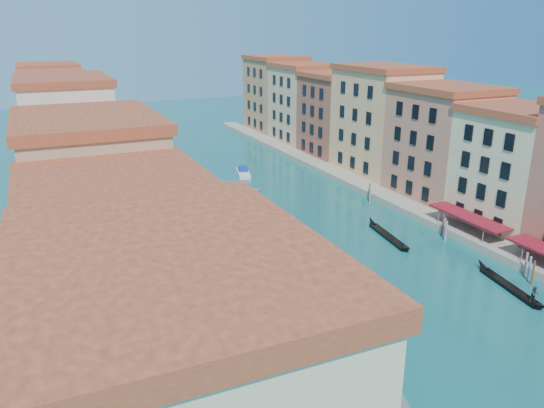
{
  "coord_description": "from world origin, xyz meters",
  "views": [
    {
      "loc": [
        -30.37,
        -12.07,
        27.61
      ],
      "look_at": [
        -3.63,
        47.2,
        5.88
      ],
      "focal_mm": 35.0,
      "sensor_mm": 36.0,
      "label": 1
    }
  ],
  "objects_px": {
    "gondola_fore": "(358,303)",
    "gondola_right": "(511,286)",
    "vaporetto_far": "(220,192)",
    "vaporetto_near": "(349,361)"
  },
  "relations": [
    {
      "from": "gondola_fore",
      "to": "gondola_right",
      "type": "height_order",
      "value": "gondola_fore"
    },
    {
      "from": "vaporetto_near",
      "to": "vaporetto_far",
      "type": "xyz_separation_m",
      "value": [
        5.78,
        49.55,
        -0.12
      ]
    },
    {
      "from": "gondola_fore",
      "to": "gondola_right",
      "type": "distance_m",
      "value": 17.9
    },
    {
      "from": "vaporetto_far",
      "to": "gondola_right",
      "type": "xyz_separation_m",
      "value": [
        18.7,
        -43.99,
        -0.77
      ]
    },
    {
      "from": "gondola_fore",
      "to": "vaporetto_near",
      "type": "bearing_deg",
      "value": -124.32
    },
    {
      "from": "vaporetto_near",
      "to": "vaporetto_far",
      "type": "height_order",
      "value": "vaporetto_near"
    },
    {
      "from": "vaporetto_near",
      "to": "gondola_fore",
      "type": "bearing_deg",
      "value": 70.98
    },
    {
      "from": "gondola_fore",
      "to": "gondola_right",
      "type": "bearing_deg",
      "value": -9.35
    },
    {
      "from": "gondola_fore",
      "to": "vaporetto_far",
      "type": "bearing_deg",
      "value": 94.29
    },
    {
      "from": "vaporetto_far",
      "to": "gondola_fore",
      "type": "xyz_separation_m",
      "value": [
        1.18,
        -40.28,
        -0.77
      ]
    }
  ]
}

